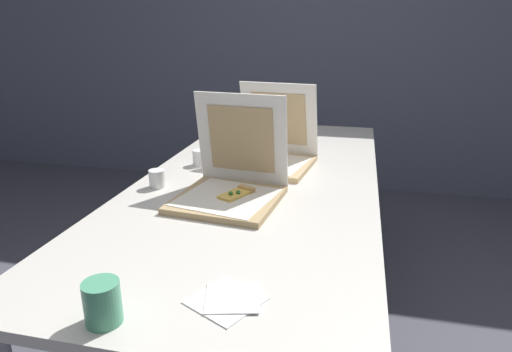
# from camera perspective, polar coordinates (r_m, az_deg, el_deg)

# --- Properties ---
(wall_back) EXTENTS (10.00, 0.10, 2.60)m
(wall_back) POSITION_cam_1_polar(r_m,az_deg,el_deg) (3.74, 7.87, 18.32)
(wall_back) COLOR slate
(wall_back) RESTS_ON ground
(table) EXTENTS (0.92, 2.08, 0.74)m
(table) POSITION_cam_1_polar(r_m,az_deg,el_deg) (1.80, 0.51, -1.62)
(table) COLOR beige
(table) RESTS_ON ground
(pizza_box_front) EXTENTS (0.37, 0.38, 0.36)m
(pizza_box_front) POSITION_cam_1_polar(r_m,az_deg,el_deg) (1.55, -3.25, -1.21)
(pizza_box_front) COLOR tan
(pizza_box_front) RESTS_ON table
(pizza_box_middle) EXTENTS (0.38, 0.38, 0.35)m
(pizza_box_middle) POSITION_cam_1_polar(r_m,az_deg,el_deg) (1.93, 2.09, 2.88)
(pizza_box_middle) COLOR tan
(pizza_box_middle) RESTS_ON table
(cup_white_far) EXTENTS (0.06, 0.06, 0.07)m
(cup_white_far) POSITION_cam_1_polar(r_m,az_deg,el_deg) (2.16, -3.82, 4.10)
(cup_white_far) COLOR white
(cup_white_far) RESTS_ON table
(cup_white_near_center) EXTENTS (0.06, 0.06, 0.07)m
(cup_white_near_center) POSITION_cam_1_polar(r_m,az_deg,el_deg) (1.71, -12.60, -0.33)
(cup_white_near_center) COLOR white
(cup_white_near_center) RESTS_ON table
(cup_white_mid) EXTENTS (0.06, 0.06, 0.07)m
(cup_white_mid) POSITION_cam_1_polar(r_m,az_deg,el_deg) (1.95, -7.25, 2.37)
(cup_white_mid) COLOR white
(cup_white_mid) RESTS_ON table
(cup_printed_front) EXTENTS (0.08, 0.08, 0.09)m
(cup_printed_front) POSITION_cam_1_polar(r_m,az_deg,el_deg) (0.99, -19.14, -15.13)
(cup_printed_front) COLOR #4C9E75
(cup_printed_front) RESTS_ON table
(napkin_pile) EXTENTS (0.19, 0.19, 0.01)m
(napkin_pile) POSITION_cam_1_polar(r_m,az_deg,el_deg) (1.03, -3.56, -15.54)
(napkin_pile) COLOR white
(napkin_pile) RESTS_ON table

